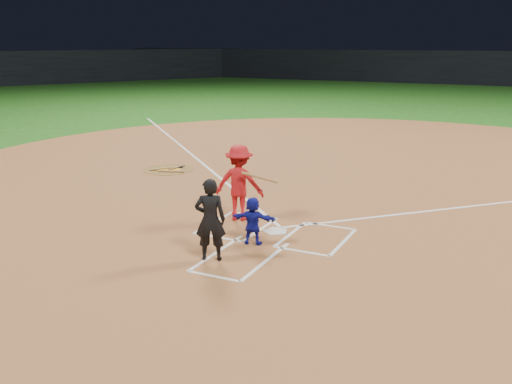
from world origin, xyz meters
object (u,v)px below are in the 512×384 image
at_px(home_plate, 276,231).
at_px(on_deck_circle, 169,170).
at_px(batter_at_plate, 239,183).
at_px(umpire, 210,220).
at_px(catcher, 253,221).

xyz_separation_m(home_plate, on_deck_circle, (-5.78, 4.23, -0.00)).
height_order(home_plate, batter_at_plate, batter_at_plate).
xyz_separation_m(umpire, batter_at_plate, (-0.69, 2.55, 0.08)).
distance_m(home_plate, batter_at_plate, 1.53).
height_order(home_plate, catcher, catcher).
relative_size(home_plate, catcher, 0.58).
relative_size(on_deck_circle, catcher, 1.65).
xyz_separation_m(on_deck_circle, batter_at_plate, (4.63, -3.78, 0.90)).
bearing_deg(on_deck_circle, batter_at_plate, -39.21).
bearing_deg(batter_at_plate, home_plate, -21.61).
distance_m(on_deck_circle, catcher, 7.69).
bearing_deg(home_plate, umpire, 77.54).
bearing_deg(home_plate, on_deck_circle, -36.21).
distance_m(home_plate, umpire, 2.30).
height_order(catcher, batter_at_plate, batter_at_plate).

